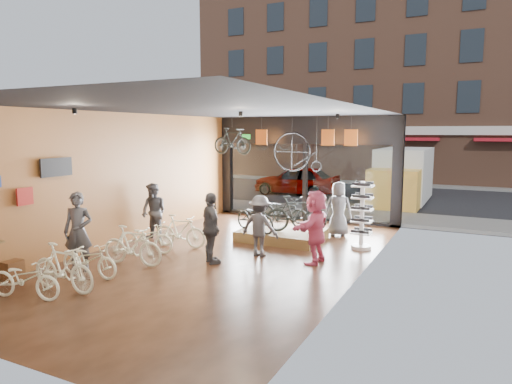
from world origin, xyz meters
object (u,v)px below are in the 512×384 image
Objects in this scene: box_truck at (401,177)px; floor_bike_0 at (25,279)px; display_bike_mid at (296,214)px; display_bike_right at (283,211)px; sunglasses_rack at (362,215)px; penny_farthing at (299,153)px; customer_5 at (316,227)px; customer_0 at (78,232)px; customer_1 at (154,212)px; floor_bike_3 at (132,246)px; display_bike_left at (255,217)px; floor_bike_2 at (89,259)px; customer_2 at (211,228)px; floor_bike_5 at (180,231)px; floor_bike_1 at (63,268)px; customer_4 at (338,209)px; display_platform at (282,235)px; customer_3 at (260,226)px; street_car at (297,180)px; floor_bike_4 at (146,237)px; hung_bike at (232,141)px.

box_truck is 4.04× the size of floor_bike_0.
display_bike_right is (-0.66, 0.61, -0.06)m from display_bike_mid.
sunglasses_rack is 3.98m from penny_farthing.
display_bike_mid is 0.99× the size of customer_5.
customer_1 is at bearing 73.83° from customer_0.
display_bike_left is at bearing -30.21° from floor_bike_3.
customer_2 is (1.90, 2.14, 0.48)m from floor_bike_2.
customer_0 is at bearing -135.70° from sunglasses_rack.
customer_0 reaches higher than floor_bike_5.
customer_1 is 0.91× the size of sunglasses_rack.
floor_bike_1 is 0.97× the size of customer_4.
box_truck is at bearing -16.84° from floor_bike_1.
customer_1 is at bearing 13.17° from floor_bike_2.
customer_2 is (-1.07, -2.99, 0.05)m from display_bike_mid.
display_bike_left is 0.90× the size of customer_5.
floor_bike_3 is at bearing 166.74° from display_bike_right.
display_platform is 1.40× the size of penny_farthing.
customer_3 is (3.60, -0.16, -0.06)m from customer_1.
display_bike_right reaches higher than floor_bike_1.
customer_5 is at bearing 23.32° from street_car.
display_platform is 3.19m from customer_2.
customer_2 is 1.04× the size of penny_farthing.
display_bike_mid is 1.04× the size of customer_1.
floor_bike_3 is 7.02m from penny_farthing.
box_truck reaches higher than floor_bike_4.
box_truck reaches higher than floor_bike_1.
customer_2 is at bearing 49.35° from customer_4.
street_car is at bearing -152.88° from customer_5.
display_platform is at bearing -51.45° from floor_bike_4.
customer_3 is 1.01× the size of hung_bike.
display_bike_left is at bearing 31.83° from customer_1.
customer_4 reaches higher than floor_bike_2.
customer_2 is 1.13× the size of hung_bike.
display_bike_left is (1.56, 1.61, 0.26)m from floor_bike_5.
customer_3 is at bearing 4.89° from customer_1.
box_truck reaches higher than display_bike_right.
sunglasses_rack is (1.93, 0.07, 0.11)m from display_bike_mid.
floor_bike_2 is 8.15m from penny_farthing.
display_bike_left is (2.54, -9.99, -0.02)m from street_car.
customer_4 is at bearing -108.08° from customer_3.
floor_bike_0 is at bearing -124.40° from sunglasses_rack.
display_bike_right is (2.02, 2.67, 0.31)m from floor_bike_5.
customer_5 is (0.33, -3.15, 0.06)m from customer_4.
floor_bike_3 is at bearing 71.83° from customer_2.
sunglasses_rack is at bearing -68.60° from floor_bike_4.
street_car is 2.83× the size of floor_bike_0.
customer_5 is (2.35, -1.37, 0.18)m from display_bike_left.
floor_bike_5 is 5.28m from penny_farthing.
hung_bike is at bearing -26.47° from customer_2.
display_bike_left is 2.73m from customer_5.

